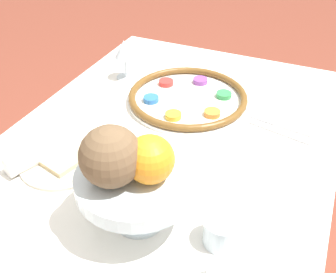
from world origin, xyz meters
TOP-DOWN VIEW (x-y plane):
  - dining_table at (0.00, 0.00)m, footprint 1.24×0.80m
  - seder_plate at (-0.25, -0.02)m, footprint 0.34×0.34m
  - wine_glass at (-0.31, -0.26)m, footprint 0.06×0.06m
  - fruit_stand at (0.20, 0.05)m, footprint 0.23×0.23m
  - orange_fruit at (0.20, 0.08)m, footprint 0.09×0.09m
  - coconut at (0.23, 0.02)m, footprint 0.11×0.11m
  - bread_plate at (0.12, -0.19)m, footprint 0.20×0.20m
  - napkin_roll at (0.14, -0.24)m, footprint 0.15×0.10m
  - cup_mid at (0.19, 0.22)m, footprint 0.07×0.07m
  - fork_left at (-0.24, 0.25)m, footprint 0.05×0.18m
  - fork_right at (-0.21, 0.25)m, footprint 0.06×0.18m
  - spoon at (0.12, -0.29)m, footprint 0.16×0.04m

SIDE VIEW (x-z plane):
  - dining_table at x=0.00m, z-range 0.00..0.72m
  - fork_left at x=-0.24m, z-range 0.72..0.73m
  - fork_right at x=-0.21m, z-range 0.72..0.73m
  - spoon at x=0.12m, z-range 0.72..0.73m
  - bread_plate at x=0.12m, z-range 0.72..0.74m
  - seder_plate at x=-0.25m, z-range 0.73..0.76m
  - napkin_roll at x=0.14m, z-range 0.72..0.77m
  - cup_mid at x=0.19m, z-range 0.72..0.78m
  - wine_glass at x=-0.31m, z-range 0.75..0.88m
  - fruit_stand at x=0.20m, z-range 0.76..0.88m
  - orange_fruit at x=0.20m, z-range 0.85..0.93m
  - coconut at x=0.23m, z-range 0.85..0.96m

